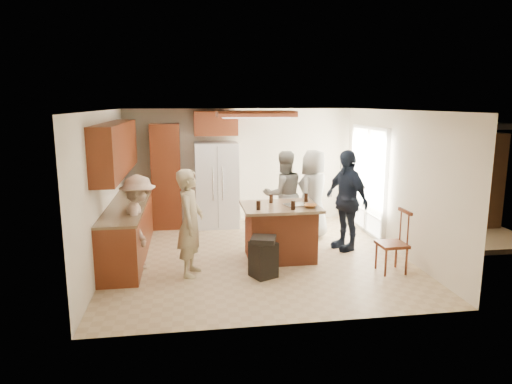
{
  "coord_description": "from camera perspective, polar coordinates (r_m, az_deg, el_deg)",
  "views": [
    {
      "loc": [
        -1.15,
        -7.47,
        2.62
      ],
      "look_at": [
        -0.03,
        -0.05,
        1.15
      ],
      "focal_mm": 32.0,
      "sensor_mm": 36.0,
      "label": 1
    }
  ],
  "objects": [
    {
      "name": "person_behind_left",
      "position": [
        8.95,
        3.47,
        -0.3
      ],
      "size": [
        0.9,
        0.64,
        1.71
      ],
      "primitive_type": "imported",
      "rotation": [
        0.0,
        0.0,
        3.3
      ],
      "color": "gray",
      "rests_on": "ground"
    },
    {
      "name": "room_shell",
      "position": [
        10.8,
        22.31,
        0.91
      ],
      "size": [
        8.0,
        5.2,
        5.0
      ],
      "color": "tan",
      "rests_on": "ground"
    },
    {
      "name": "person_behind_right",
      "position": [
        8.95,
        7.19,
        -0.28
      ],
      "size": [
        0.99,
        0.99,
        1.74
      ],
      "primitive_type": "imported",
      "rotation": [
        0.0,
        0.0,
        3.93
      ],
      "color": "gray",
      "rests_on": "ground"
    },
    {
      "name": "trash_bin",
      "position": [
        7.01,
        0.92,
        -8.09
      ],
      "size": [
        0.45,
        0.45,
        0.63
      ],
      "color": "black",
      "rests_on": "ground"
    },
    {
      "name": "person_front_left",
      "position": [
        7.02,
        -8.2,
        -3.83
      ],
      "size": [
        0.56,
        0.68,
        1.65
      ],
      "primitive_type": "imported",
      "rotation": [
        0.0,
        0.0,
        1.35
      ],
      "color": "tan",
      "rests_on": "ground"
    },
    {
      "name": "spindle_chair",
      "position": [
        7.48,
        16.77,
        -6.25
      ],
      "size": [
        0.43,
        0.43,
        0.99
      ],
      "color": "maroon",
      "rests_on": "ground"
    },
    {
      "name": "person_counter",
      "position": [
        7.52,
        -14.41,
        -3.64
      ],
      "size": [
        0.59,
        1.03,
        1.51
      ],
      "primitive_type": "imported",
      "rotation": [
        0.0,
        0.0,
        1.71
      ],
      "color": "tan",
      "rests_on": "ground"
    },
    {
      "name": "back_wall_units",
      "position": [
        9.75,
        -9.62,
        3.63
      ],
      "size": [
        1.8,
        0.6,
        2.45
      ],
      "color": "maroon",
      "rests_on": "ground"
    },
    {
      "name": "island_items",
      "position": [
        7.59,
        4.93,
        -1.5
      ],
      "size": [
        1.04,
        0.64,
        0.15
      ],
      "color": "silver",
      "rests_on": "kitchen_island"
    },
    {
      "name": "kitchen_island",
      "position": [
        7.78,
        3.04,
        -4.94
      ],
      "size": [
        1.28,
        1.03,
        0.93
      ],
      "color": "#994527",
      "rests_on": "ground"
    },
    {
      "name": "person_side_right",
      "position": [
        8.34,
        11.2,
        -0.99
      ],
      "size": [
        0.87,
        1.18,
        1.81
      ],
      "primitive_type": "imported",
      "rotation": [
        0.0,
        0.0,
        -1.23
      ],
      "color": "#171F2F",
      "rests_on": "ground"
    },
    {
      "name": "left_cabinetry",
      "position": [
        8.12,
        -16.15,
        -1.19
      ],
      "size": [
        0.64,
        3.0,
        2.3
      ],
      "color": "maroon",
      "rests_on": "ground"
    },
    {
      "name": "refrigerator",
      "position": [
        9.76,
        -4.94,
        0.9
      ],
      "size": [
        0.9,
        0.76,
        1.8
      ],
      "color": "white",
      "rests_on": "ground"
    }
  ]
}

